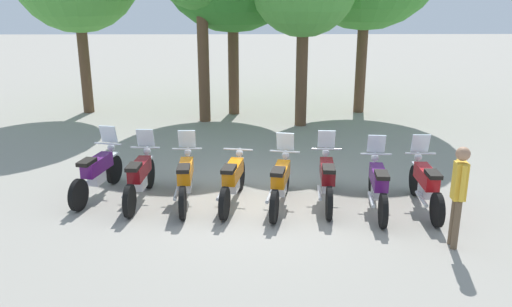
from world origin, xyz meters
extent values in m
plane|color=gray|center=(0.00, 0.00, 0.00)|extent=(80.00, 80.00, 0.00)
cylinder|color=black|center=(-3.16, 1.19, 0.32)|extent=(0.23, 0.65, 0.64)
cylinder|color=black|center=(-3.48, -0.32, 0.32)|extent=(0.23, 0.65, 0.64)
cube|color=silver|center=(-3.16, 1.19, 0.66)|extent=(0.19, 0.38, 0.04)
cube|color=#59196B|center=(-3.31, 0.48, 0.67)|extent=(0.45, 0.98, 0.30)
cube|color=silver|center=(-3.32, 0.43, 0.40)|extent=(0.30, 0.44, 0.24)
cube|color=black|center=(-3.39, 0.09, 0.86)|extent=(0.33, 0.48, 0.08)
cylinder|color=silver|center=(-3.18, 1.10, 0.64)|extent=(0.10, 0.23, 0.64)
cylinder|color=silver|center=(-3.20, 1.02, 0.97)|extent=(0.61, 0.17, 0.04)
sphere|color=silver|center=(-3.17, 1.14, 0.85)|extent=(0.19, 0.19, 0.16)
cylinder|color=silver|center=(-3.54, 0.17, 0.34)|extent=(0.22, 0.70, 0.07)
cube|color=silver|center=(-3.18, 1.07, 1.17)|extent=(0.38, 0.21, 0.39)
cylinder|color=black|center=(-2.32, 0.91, 0.32)|extent=(0.14, 0.64, 0.64)
cylinder|color=black|center=(-2.42, -0.64, 0.32)|extent=(0.14, 0.64, 0.64)
cube|color=silver|center=(-2.32, 0.91, 0.66)|extent=(0.14, 0.37, 0.04)
cube|color=maroon|center=(-2.37, 0.18, 0.67)|extent=(0.32, 0.96, 0.30)
cube|color=silver|center=(-2.37, 0.13, 0.40)|extent=(0.24, 0.41, 0.24)
cube|color=black|center=(-2.39, -0.22, 0.86)|extent=(0.27, 0.45, 0.08)
cylinder|color=silver|center=(-2.33, 0.82, 0.64)|extent=(0.06, 0.23, 0.64)
cylinder|color=silver|center=(-2.34, 0.73, 0.97)|extent=(0.62, 0.07, 0.04)
sphere|color=silver|center=(-2.33, 0.86, 0.85)|extent=(0.17, 0.17, 0.16)
cylinder|color=silver|center=(-2.55, -0.16, 0.34)|extent=(0.11, 0.70, 0.07)
cube|color=silver|center=(-2.33, 0.79, 1.17)|extent=(0.37, 0.15, 0.39)
cylinder|color=black|center=(-1.45, 0.81, 0.32)|extent=(0.12, 0.64, 0.64)
cylinder|color=black|center=(-1.40, -0.74, 0.32)|extent=(0.12, 0.64, 0.64)
cube|color=silver|center=(-1.45, 0.81, 0.66)|extent=(0.13, 0.36, 0.04)
cube|color=orange|center=(-1.42, 0.08, 0.67)|extent=(0.29, 0.96, 0.30)
cube|color=silver|center=(-1.42, 0.03, 0.40)|extent=(0.23, 0.41, 0.24)
cube|color=black|center=(-1.41, -0.32, 0.86)|extent=(0.25, 0.45, 0.08)
cylinder|color=silver|center=(-1.45, 0.72, 0.64)|extent=(0.06, 0.23, 0.64)
cylinder|color=silver|center=(-1.44, 0.63, 0.97)|extent=(0.62, 0.06, 0.04)
sphere|color=silver|center=(-1.45, 0.76, 0.85)|extent=(0.17, 0.17, 0.16)
cylinder|color=silver|center=(-1.57, -0.27, 0.34)|extent=(0.09, 0.70, 0.07)
cube|color=silver|center=(-1.44, 0.69, 1.17)|extent=(0.36, 0.14, 0.39)
cylinder|color=black|center=(-0.34, 0.75, 0.32)|extent=(0.21, 0.65, 0.64)
cylinder|color=black|center=(-0.61, -0.78, 0.32)|extent=(0.21, 0.65, 0.64)
cube|color=silver|center=(-0.34, 0.75, 0.66)|extent=(0.18, 0.38, 0.04)
cube|color=orange|center=(-0.47, 0.03, 0.67)|extent=(0.42, 0.98, 0.30)
cube|color=silver|center=(-0.47, -0.02, 0.40)|extent=(0.29, 0.43, 0.24)
cube|color=black|center=(-0.53, -0.36, 0.86)|extent=(0.31, 0.47, 0.08)
cylinder|color=silver|center=(-0.36, 0.66, 0.64)|extent=(0.09, 0.23, 0.64)
cylinder|color=silver|center=(-0.37, 0.57, 0.97)|extent=(0.62, 0.14, 0.04)
sphere|color=silver|center=(-0.35, 0.70, 0.85)|extent=(0.19, 0.19, 0.16)
cylinder|color=silver|center=(-0.68, -0.29, 0.34)|extent=(0.19, 0.70, 0.07)
cylinder|color=black|center=(0.63, 0.58, 0.32)|extent=(0.22, 0.65, 0.64)
cylinder|color=black|center=(0.32, -0.94, 0.32)|extent=(0.22, 0.65, 0.64)
cube|color=silver|center=(0.63, 0.58, 0.66)|extent=(0.19, 0.38, 0.04)
cube|color=orange|center=(0.48, -0.13, 0.67)|extent=(0.44, 0.98, 0.30)
cube|color=silver|center=(0.47, -0.18, 0.40)|extent=(0.29, 0.44, 0.24)
cube|color=black|center=(0.41, -0.52, 0.86)|extent=(0.32, 0.48, 0.08)
cylinder|color=silver|center=(0.61, 0.49, 0.64)|extent=(0.09, 0.23, 0.64)
cylinder|color=silver|center=(0.59, 0.40, 0.97)|extent=(0.61, 0.16, 0.04)
sphere|color=silver|center=(0.62, 0.53, 0.85)|extent=(0.19, 0.19, 0.16)
cylinder|color=silver|center=(0.26, -0.44, 0.34)|extent=(0.21, 0.70, 0.07)
cube|color=silver|center=(0.60, 0.46, 1.17)|extent=(0.38, 0.20, 0.39)
cylinder|color=black|center=(1.48, 0.76, 0.32)|extent=(0.15, 0.65, 0.64)
cylinder|color=black|center=(1.36, -0.79, 0.32)|extent=(0.15, 0.65, 0.64)
cube|color=silver|center=(1.48, 0.76, 0.66)|extent=(0.15, 0.37, 0.04)
cube|color=maroon|center=(1.43, 0.03, 0.67)|extent=(0.33, 0.97, 0.30)
cube|color=silver|center=(1.42, -0.02, 0.40)|extent=(0.25, 0.42, 0.24)
cube|color=black|center=(1.40, -0.37, 0.86)|extent=(0.27, 0.46, 0.08)
cylinder|color=silver|center=(1.48, 0.67, 0.64)|extent=(0.07, 0.23, 0.64)
cylinder|color=silver|center=(1.47, 0.58, 0.97)|extent=(0.62, 0.08, 0.04)
sphere|color=silver|center=(1.48, 0.71, 0.85)|extent=(0.17, 0.17, 0.16)
cylinder|color=silver|center=(1.24, -0.30, 0.34)|extent=(0.12, 0.70, 0.07)
cube|color=silver|center=(1.47, 0.64, 1.17)|extent=(0.37, 0.16, 0.39)
cylinder|color=black|center=(2.45, 0.39, 0.32)|extent=(0.16, 0.65, 0.64)
cylinder|color=black|center=(2.30, -1.15, 0.32)|extent=(0.16, 0.65, 0.64)
cube|color=silver|center=(2.45, 0.39, 0.66)|extent=(0.15, 0.37, 0.04)
cube|color=#59196B|center=(2.38, -0.33, 0.67)|extent=(0.35, 0.97, 0.30)
cube|color=silver|center=(2.37, -0.38, 0.40)|extent=(0.26, 0.42, 0.24)
cube|color=black|center=(2.34, -0.73, 0.86)|extent=(0.28, 0.46, 0.08)
cylinder|color=silver|center=(2.44, 0.30, 0.64)|extent=(0.07, 0.23, 0.64)
cylinder|color=silver|center=(2.43, 0.21, 0.97)|extent=(0.62, 0.10, 0.04)
sphere|color=silver|center=(2.44, 0.34, 0.85)|extent=(0.17, 0.17, 0.16)
cylinder|color=silver|center=(2.18, -0.66, 0.34)|extent=(0.14, 0.70, 0.07)
cube|color=silver|center=(2.44, 0.27, 1.17)|extent=(0.37, 0.17, 0.39)
cylinder|color=black|center=(3.35, 0.42, 0.32)|extent=(0.12, 0.64, 0.64)
cylinder|color=black|center=(3.29, -1.12, 0.32)|extent=(0.12, 0.64, 0.64)
cube|color=silver|center=(3.35, 0.42, 0.66)|extent=(0.13, 0.36, 0.04)
cube|color=red|center=(3.32, -0.30, 0.67)|extent=(0.29, 0.96, 0.30)
cube|color=silver|center=(3.32, -0.35, 0.40)|extent=(0.23, 0.41, 0.24)
cube|color=black|center=(3.31, -0.70, 0.86)|extent=(0.26, 0.45, 0.08)
cylinder|color=silver|center=(3.35, 0.33, 0.64)|extent=(0.06, 0.23, 0.64)
cylinder|color=silver|center=(3.34, 0.24, 0.97)|extent=(0.62, 0.06, 0.04)
sphere|color=silver|center=(3.35, 0.37, 0.85)|extent=(0.17, 0.17, 0.16)
cylinder|color=silver|center=(3.15, -0.64, 0.34)|extent=(0.10, 0.70, 0.07)
cube|color=silver|center=(3.34, 0.30, 1.17)|extent=(0.36, 0.15, 0.39)
cylinder|color=brown|center=(3.31, -1.84, 0.43)|extent=(0.12, 0.12, 0.86)
cylinder|color=brown|center=(3.30, -2.01, 0.43)|extent=(0.12, 0.12, 0.86)
cube|color=gold|center=(3.30, -1.93, 1.18)|extent=(0.21, 0.23, 0.64)
cylinder|color=gold|center=(3.31, -1.77, 1.19)|extent=(0.08, 0.08, 0.61)
cylinder|color=gold|center=(3.29, -2.09, 1.19)|extent=(0.08, 0.08, 0.61)
sphere|color=#A87A5B|center=(3.30, -1.93, 1.64)|extent=(0.24, 0.24, 0.23)
cylinder|color=brown|center=(-5.77, 8.28, 1.67)|extent=(0.36, 0.36, 3.35)
cylinder|color=brown|center=(-1.60, 6.96, 1.98)|extent=(0.36, 0.36, 3.96)
cylinder|color=brown|center=(-0.68, 8.01, 1.75)|extent=(0.36, 0.36, 3.49)
cylinder|color=brown|center=(1.48, 6.37, 1.61)|extent=(0.36, 0.36, 3.22)
cylinder|color=brown|center=(3.69, 8.22, 1.79)|extent=(0.36, 0.36, 3.58)
camera|label=1|loc=(-0.12, -10.05, 4.22)|focal=37.40mm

